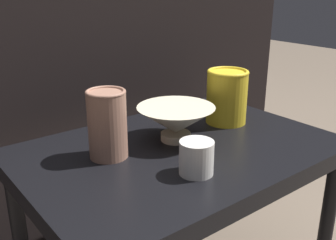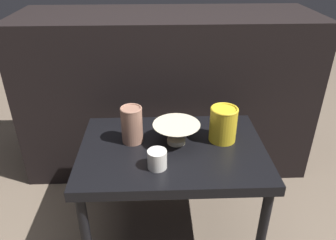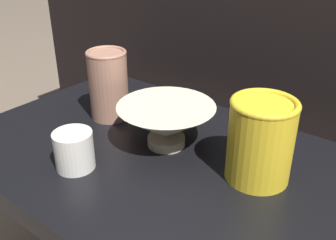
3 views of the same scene
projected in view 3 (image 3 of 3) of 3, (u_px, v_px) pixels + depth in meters
table at (149, 170)px, 0.76m from camera, size 0.71×0.49×0.45m
couch_backdrop at (280, 75)px, 1.16m from camera, size 1.49×0.50×0.83m
bowl at (166, 122)px, 0.73m from camera, size 0.18×0.18×0.08m
vase_textured_left at (108, 84)px, 0.83m from camera, size 0.08×0.08×0.15m
vase_colorful_right at (261, 139)px, 0.63m from camera, size 0.11×0.11×0.14m
cup at (74, 150)px, 0.67m from camera, size 0.07×0.07×0.07m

